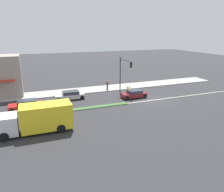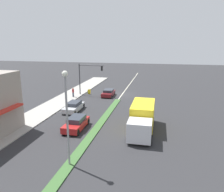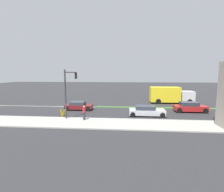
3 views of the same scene
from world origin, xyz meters
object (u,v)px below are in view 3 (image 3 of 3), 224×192
Objects in this scene: traffic_signal_main at (69,85)px; warning_aframe_sign at (63,113)px; delivery_truck at (170,95)px; sedan_maroon at (79,106)px; pedestrian at (84,112)px; sedan_silver at (146,111)px; hatchback_red at (190,107)px.

warning_aframe_sign is at bearing -90.56° from traffic_signal_main.
delivery_truck is 16.31m from sedan_maroon.
pedestrian reaches higher than sedan_silver.
sedan_silver is at bearing 96.80° from traffic_signal_main.
hatchback_red is (7.20, 1.08, -0.80)m from delivery_truck.
sedan_maroon is at bearing -106.44° from sedan_silver.
traffic_signal_main reaches higher than hatchback_red.
warning_aframe_sign is at bearing -12.58° from sedan_maroon.
delivery_truck is (-11.12, 14.55, -2.43)m from traffic_signal_main.
traffic_signal_main reaches higher than sedan_maroon.
delivery_truck reaches higher than pedestrian.
warning_aframe_sign is 19.09m from delivery_truck.
traffic_signal_main is at bearing -52.60° from delivery_truck.
hatchback_red is (0.00, 15.69, 0.08)m from sedan_maroon.
sedan_silver is 9.90m from sedan_maroon.
pedestrian is at bearing -66.59° from hatchback_red.
hatchback_red is at bearing 8.55° from delivery_truck.
sedan_maroon is (-2.80, -9.49, -0.03)m from sedan_silver.
pedestrian is 1.93× the size of warning_aframe_sign.
sedan_maroon is (7.20, -14.61, -0.88)m from delivery_truck.
traffic_signal_main reaches higher than warning_aframe_sign.
delivery_truck is (-11.12, 15.48, 1.04)m from warning_aframe_sign.
pedestrian is 6.25m from sedan_maroon.
pedestrian is 0.37× the size of sedan_silver.
delivery_truck is at bearing 125.68° from warning_aframe_sign.
sedan_silver is at bearing -27.09° from delivery_truck.
traffic_signal_main is at bearing -129.77° from pedestrian.
warning_aframe_sign is at bearing -76.70° from hatchback_red.
pedestrian is at bearing -67.37° from sedan_silver.
warning_aframe_sign is at bearing -54.32° from delivery_truck.
delivery_truck is at bearing -171.45° from hatchback_red.
hatchback_red is (-3.92, 16.56, 0.24)m from warning_aframe_sign.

